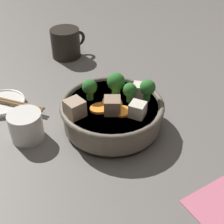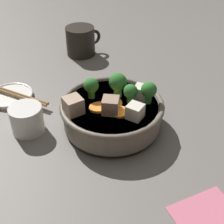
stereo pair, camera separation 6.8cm
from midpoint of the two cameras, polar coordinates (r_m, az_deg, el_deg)
The scene contains 7 objects.
ground_plane at distance 0.71m, azimuth 2.76°, elevation -2.72°, with size 3.00×3.00×0.00m, color slate.
stirfry_bowl at distance 0.68m, azimuth 2.92°, elevation 0.17°, with size 0.23×0.23×0.12m.
side_saucer at distance 0.82m, azimuth -15.78°, elevation 2.82°, with size 0.11×0.11×0.01m.
tea_cup at distance 0.69m, azimuth -12.62°, elevation -1.39°, with size 0.07×0.07×0.06m.
dark_mug at distance 1.00m, azimuth -3.72°, elevation 12.79°, with size 0.11×0.09×0.09m.
napkin at distance 0.58m, azimuth 20.13°, elevation -17.20°, with size 0.11×0.08×0.00m.
chopsticks_pair at distance 0.82m, azimuth -15.89°, elevation 3.37°, with size 0.15×0.20×0.01m.
Camera 2 is at (-0.25, -0.49, 0.45)m, focal length 50.00 mm.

